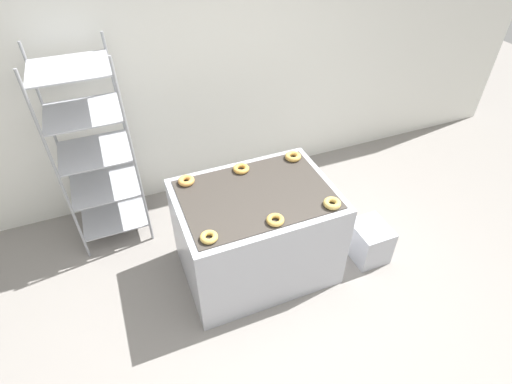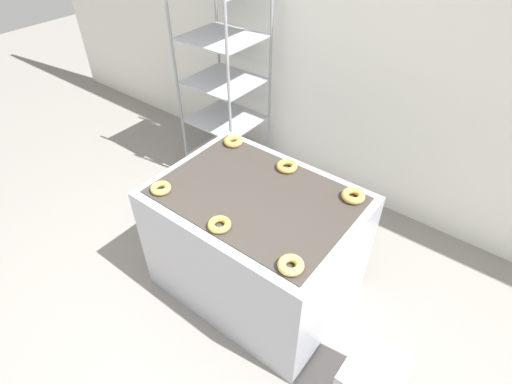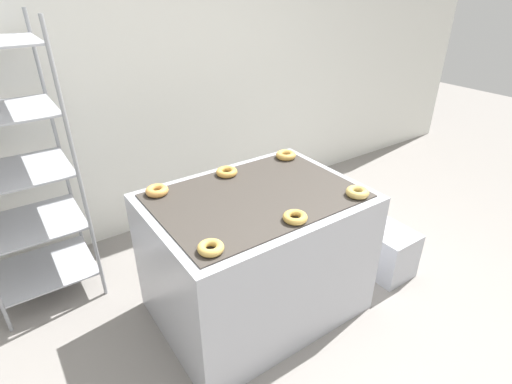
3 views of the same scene
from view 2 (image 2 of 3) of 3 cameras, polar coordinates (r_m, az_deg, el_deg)
The scene contains 11 objects.
ground_plane at distance 2.78m, azimuth -9.76°, elevation -22.01°, with size 14.00×14.00×0.00m, color gray.
wall_back at distance 3.25m, azimuth 16.37°, elevation 19.97°, with size 8.00×0.05×2.80m.
fryer_machine at distance 2.72m, azimuth 0.00°, elevation -7.35°, with size 1.27×0.93×0.87m.
baking_rack_cart at distance 3.64m, azimuth -4.60°, elevation 15.50°, with size 0.62×0.58×1.83m.
glaze_bin at distance 2.55m, azimuth 16.00°, elevation -24.91°, with size 0.31×0.35×0.36m.
donut_near_left at distance 2.50m, azimuth -13.45°, elevation 0.53°, with size 0.13×0.13×0.04m, color tan.
donut_near_center at distance 2.21m, azimuth -5.25°, elevation -4.66°, with size 0.13×0.13×0.04m, color gold.
donut_near_right at distance 2.01m, azimuth 4.99°, elevation -10.36°, with size 0.14×0.14×0.04m, color tan.
donut_far_left at distance 2.86m, azimuth -3.28°, elevation 7.24°, with size 0.13×0.13×0.04m, color #DB9849.
donut_far_center at distance 2.62m, azimuth 4.36°, elevation 3.73°, with size 0.14×0.14×0.04m, color gold.
donut_far_right at distance 2.45m, azimuth 13.72°, elevation -0.52°, with size 0.14×0.14×0.04m, color gold.
Camera 2 is at (1.13, -0.74, 2.43)m, focal length 28.00 mm.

